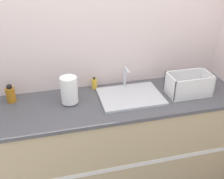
# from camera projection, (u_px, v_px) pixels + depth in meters

# --- Properties ---
(wall_back) EXTENTS (4.88, 0.06, 2.60)m
(wall_back) POSITION_uv_depth(u_px,v_px,m) (89.00, 43.00, 2.24)
(wall_back) COLOR silver
(wall_back) RESTS_ON ground_plane
(counter_cabinet) EXTENTS (2.50, 0.63, 0.90)m
(counter_cabinet) POSITION_uv_depth(u_px,v_px,m) (99.00, 145.00, 2.36)
(counter_cabinet) COLOR tan
(counter_cabinet) RESTS_ON ground_plane
(sink) EXTENTS (0.52, 0.40, 0.21)m
(sink) POSITION_uv_depth(u_px,v_px,m) (130.00, 95.00, 2.22)
(sink) COLOR silver
(sink) RESTS_ON counter_cabinet
(paper_towel_roll) EXTENTS (0.14, 0.14, 0.23)m
(paper_towel_roll) POSITION_uv_depth(u_px,v_px,m) (69.00, 90.00, 2.08)
(paper_towel_roll) COLOR #4C4C51
(paper_towel_roll) RESTS_ON counter_cabinet
(dish_rack) EXTENTS (0.36, 0.21, 0.19)m
(dish_rack) POSITION_uv_depth(u_px,v_px,m) (189.00, 86.00, 2.24)
(dish_rack) COLOR white
(dish_rack) RESTS_ON counter_cabinet
(bottle_amber) EXTENTS (0.07, 0.07, 0.15)m
(bottle_amber) POSITION_uv_depth(u_px,v_px,m) (11.00, 94.00, 2.13)
(bottle_amber) COLOR #B26B19
(bottle_amber) RESTS_ON counter_cabinet
(soap_dispenser) EXTENTS (0.05, 0.05, 0.11)m
(soap_dispenser) POSITION_uv_depth(u_px,v_px,m) (94.00, 84.00, 2.34)
(soap_dispenser) COLOR gold
(soap_dispenser) RESTS_ON counter_cabinet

